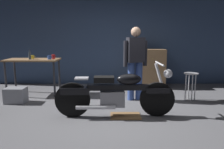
% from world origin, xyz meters
% --- Properties ---
extents(ground_plane, '(12.00, 12.00, 0.00)m').
position_xyz_m(ground_plane, '(0.00, 0.00, 0.00)').
color(ground_plane, slate).
extents(back_wall, '(8.00, 0.12, 3.10)m').
position_xyz_m(back_wall, '(0.00, 2.80, 1.55)').
color(back_wall, '#384C70').
rests_on(back_wall, ground_plane).
extents(workbench, '(1.30, 0.64, 0.90)m').
position_xyz_m(workbench, '(-1.99, 1.52, 0.79)').
color(workbench, '#99724C').
rests_on(workbench, ground_plane).
extents(motorcycle, '(2.19, 0.60, 1.00)m').
position_xyz_m(motorcycle, '(0.07, -0.08, 0.45)').
color(motorcycle, black).
rests_on(motorcycle, ground_plane).
extents(person_standing, '(0.55, 0.31, 1.67)m').
position_xyz_m(person_standing, '(0.53, 1.02, 0.93)').
color(person_standing, '#364F94').
rests_on(person_standing, ground_plane).
extents(shop_stool, '(0.32, 0.32, 0.64)m').
position_xyz_m(shop_stool, '(1.80, 0.95, 0.50)').
color(shop_stool, '#B2B2B7').
rests_on(shop_stool, ground_plane).
extents(wooden_dresser, '(0.80, 0.47, 1.10)m').
position_xyz_m(wooden_dresser, '(1.12, 2.30, 0.55)').
color(wooden_dresser, '#99724C').
rests_on(wooden_dresser, ground_plane).
extents(drip_tray, '(0.56, 0.40, 0.01)m').
position_xyz_m(drip_tray, '(0.25, -0.08, 0.01)').
color(drip_tray, olive).
rests_on(drip_tray, ground_plane).
extents(storage_bin, '(0.44, 0.32, 0.34)m').
position_xyz_m(storage_bin, '(-2.14, 0.77, 0.17)').
color(storage_bin, gray).
rests_on(storage_bin, ground_plane).
extents(mug_blue_enamel, '(0.12, 0.09, 0.09)m').
position_xyz_m(mug_blue_enamel, '(-1.55, 1.44, 0.95)').
color(mug_blue_enamel, '#2D51AD').
rests_on(mug_blue_enamel, workbench).
extents(mug_red_diner, '(0.11, 0.07, 0.11)m').
position_xyz_m(mug_red_diner, '(-1.48, 1.56, 0.96)').
color(mug_red_diner, red).
rests_on(mug_red_diner, workbench).
extents(mug_yellow_tall, '(0.11, 0.08, 0.09)m').
position_xyz_m(mug_yellow_tall, '(-2.03, 1.60, 0.94)').
color(mug_yellow_tall, yellow).
rests_on(mug_yellow_tall, workbench).
extents(bottle, '(0.06, 0.06, 0.24)m').
position_xyz_m(bottle, '(-2.02, 1.42, 1.00)').
color(bottle, '#3F4C59').
rests_on(bottle, workbench).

